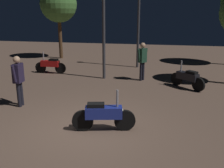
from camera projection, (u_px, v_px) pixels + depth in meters
ground_plane at (84, 129)px, 6.70m from camera, size 40.00×40.00×0.00m
motorcycle_blue_foreground at (104, 115)px, 6.54m from camera, size 1.64×0.52×1.11m
motorcycle_red_parked_left at (50, 65)px, 13.00m from camera, size 1.66×0.31×1.11m
motorcycle_black_parked_right at (187, 78)px, 10.33m from camera, size 1.31×1.18×1.11m
person_rider_beside at (18, 77)px, 8.17m from camera, size 0.26×0.67×1.68m
person_bystander_far at (142, 58)px, 11.43m from camera, size 0.45×0.60×1.74m
streetlamp_near at (139, 10)px, 13.75m from camera, size 0.36×0.36×5.01m
streetlamp_far at (104, 14)px, 11.27m from camera, size 0.36×0.36×4.60m
tree_center_bg at (58, 4)px, 16.67m from camera, size 2.43×2.43×4.84m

